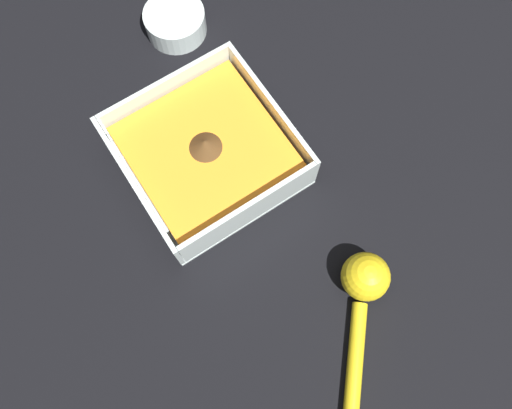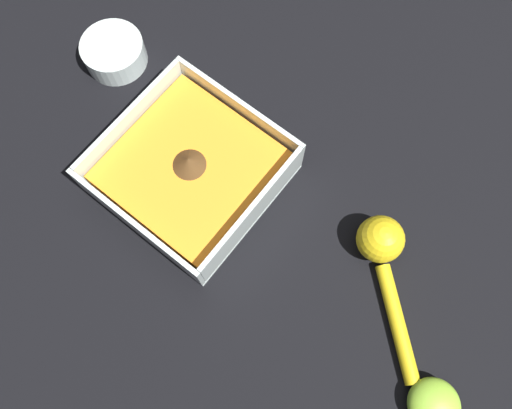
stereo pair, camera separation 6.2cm
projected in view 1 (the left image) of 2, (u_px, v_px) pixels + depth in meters
name	position (u px, v px, depth m)	size (l,w,h in m)	color
ground_plane	(207.00, 158.00, 0.68)	(4.00, 4.00, 0.00)	black
square_dish	(207.00, 155.00, 0.65)	(0.21, 0.21, 0.07)	silver
spice_bowl	(175.00, 23.00, 0.73)	(0.09, 0.09, 0.04)	silver
lemon_squeezer	(363.00, 293.00, 0.60)	(0.16, 0.15, 0.06)	yellow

